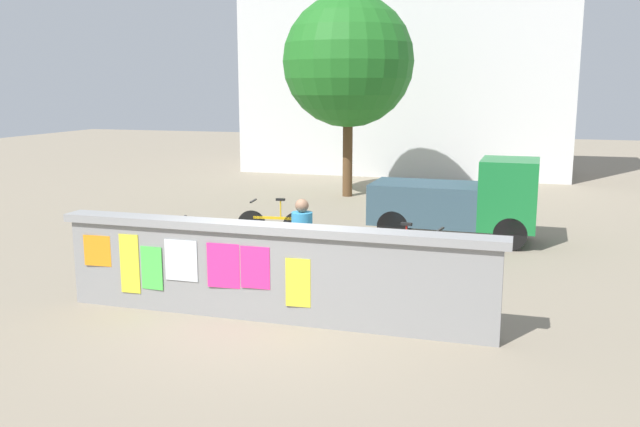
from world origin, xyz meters
TOP-DOWN VIEW (x-y plane):
  - ground at (0.00, 8.00)m, footprint 60.00×60.00m
  - poster_wall at (-0.01, -0.00)m, footprint 6.72×0.42m
  - auto_rickshaw_truck at (2.19, 6.14)m, footprint 3.64×1.59m
  - motorcycle at (-2.32, 2.83)m, footprint 1.87×0.70m
  - bicycle_near at (1.62, 3.02)m, footprint 1.69×0.46m
  - bicycle_far at (-1.81, 4.89)m, footprint 1.71×0.44m
  - person_walking at (0.07, 1.22)m, footprint 0.41×0.41m
  - tree_roadside at (-1.78, 11.33)m, footprint 3.99×3.99m
  - building_background at (-1.15, 18.05)m, footprint 12.87×4.45m

SIDE VIEW (x-z plane):
  - ground at x=0.00m, z-range 0.00..0.00m
  - bicycle_near at x=1.62m, z-range -0.11..0.84m
  - bicycle_far at x=-1.81m, z-range -0.11..0.84m
  - motorcycle at x=-2.32m, z-range 0.03..0.90m
  - poster_wall at x=-0.01m, z-range 0.02..1.46m
  - auto_rickshaw_truck at x=2.19m, z-range -0.02..1.83m
  - person_walking at x=0.07m, z-range 0.18..1.80m
  - tree_roadside at x=-1.78m, z-range 1.06..7.20m
  - building_background at x=-1.15m, z-range 0.02..8.80m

